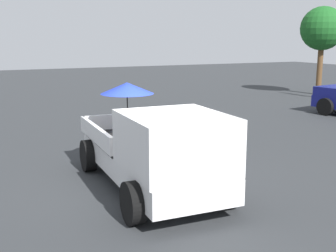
{
  "coord_description": "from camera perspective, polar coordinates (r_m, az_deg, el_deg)",
  "views": [
    {
      "loc": [
        8.62,
        -3.68,
        3.32
      ],
      "look_at": [
        -1.19,
        1.05,
        1.1
      ],
      "focal_mm": 46.26,
      "sensor_mm": 36.0,
      "label": 1
    }
  ],
  "objects": [
    {
      "name": "pickup_truck_main",
      "position": [
        9.29,
        -1.62,
        -3.09
      ],
      "size": [
        5.12,
        2.41,
        2.24
      ],
      "rotation": [
        0.0,
        0.0,
        -0.04
      ],
      "color": "black",
      "rests_on": "ground"
    },
    {
      "name": "ground_plane",
      "position": [
        9.94,
        -2.47,
        -7.99
      ],
      "size": [
        80.0,
        80.0,
        0.0
      ],
      "primitive_type": "plane",
      "color": "#2D3033"
    },
    {
      "name": "tree_by_lot",
      "position": [
        27.32,
        19.67,
        11.93
      ],
      "size": [
        2.53,
        2.53,
        5.14
      ],
      "color": "brown",
      "rests_on": "ground"
    }
  ]
}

